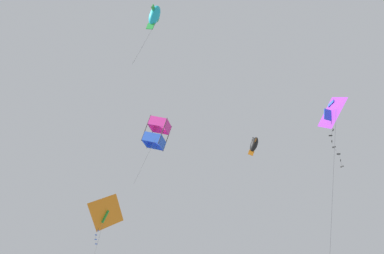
% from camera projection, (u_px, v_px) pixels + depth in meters
% --- Properties ---
extents(kite_fish_mid_left, '(1.13, 1.04, 1.63)m').
position_uv_depth(kite_fish_mid_left, '(254.00, 144.00, 30.43)').
color(kite_fish_mid_left, black).
extents(kite_delta_near_right, '(3.35, 2.99, 7.67)m').
position_uv_depth(kite_delta_near_right, '(105.00, 213.00, 30.43)').
color(kite_delta_near_right, orange).
extents(kite_fish_near_left, '(1.91, 1.49, 5.32)m').
position_uv_depth(kite_fish_near_left, '(155.00, 15.00, 27.23)').
color(kite_fish_near_left, '#1EB2C6').
extents(kite_box_upper_right, '(2.60, 2.33, 5.36)m').
position_uv_depth(kite_box_upper_right, '(157.00, 133.00, 30.29)').
color(kite_box_upper_right, '#DB2D93').
extents(kite_delta_far_centre, '(1.70, 2.21, 9.75)m').
position_uv_depth(kite_delta_far_centre, '(331.00, 114.00, 20.10)').
color(kite_delta_far_centre, purple).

